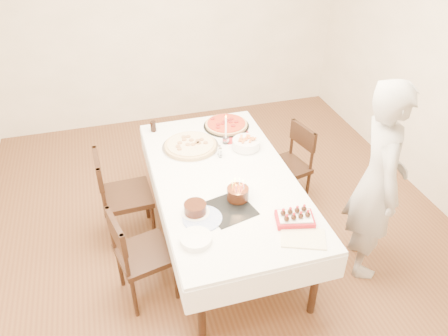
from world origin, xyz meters
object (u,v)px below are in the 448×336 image
object	(u,v)px
person	(378,183)
pizza_pepperoni	(226,125)
birthday_cake	(238,190)
strawberry_box	(295,218)
cola_glass	(153,126)
pizza_white	(190,145)
taper_candle	(226,129)
chair_right_savory	(285,167)
dining_table	(224,211)
chair_left_savory	(127,196)
chair_left_dessert	(145,254)
layer_cake	(195,209)
pasta_bowl	(246,144)

from	to	relation	value
person	pizza_pepperoni	bearing A→B (deg)	50.15
birthday_cake	strawberry_box	distance (m)	0.49
person	cola_glass	size ratio (longest dim) A/B	16.79
birthday_cake	cola_glass	bearing A→B (deg)	110.74
pizza_white	taper_candle	distance (m)	0.36
person	cola_glass	bearing A→B (deg)	65.09
chair_right_savory	pizza_pepperoni	distance (m)	0.73
dining_table	chair_right_savory	size ratio (longest dim) A/B	2.51
person	chair_left_savory	bearing A→B (deg)	83.67
dining_table	person	size ratio (longest dim) A/B	1.24
chair_right_savory	pizza_pepperoni	world-z (taller)	chair_right_savory
dining_table	pizza_white	bearing A→B (deg)	107.79
chair_left_dessert	layer_cake	xyz separation A→B (m)	(0.41, -0.00, 0.36)
chair_right_savory	pizza_white	bearing A→B (deg)	158.94
chair_left_savory	taper_candle	distance (m)	1.09
person	pizza_pepperoni	size ratio (longest dim) A/B	3.79
chair_left_savory	person	bearing A→B (deg)	152.41
chair_left_savory	pasta_bowl	bearing A→B (deg)	179.56
person	pasta_bowl	size ratio (longest dim) A/B	6.86
taper_candle	layer_cake	size ratio (longest dim) A/B	1.40
dining_table	pizza_white	world-z (taller)	pizza_white
chair_left_savory	birthday_cake	bearing A→B (deg)	139.31
pizza_white	taper_candle	world-z (taller)	taper_candle
pizza_pepperoni	layer_cake	distance (m)	1.34
dining_table	birthday_cake	xyz separation A→B (m)	(0.02, -0.32, 0.47)
dining_table	chair_right_savory	xyz separation A→B (m)	(0.76, 0.40, 0.05)
taper_candle	birthday_cake	xyz separation A→B (m)	(-0.15, -0.84, -0.06)
chair_right_savory	birthday_cake	bearing A→B (deg)	-148.88
pizza_pepperoni	chair_left_dessert	bearing A→B (deg)	-130.14
pasta_bowl	chair_left_dessert	bearing A→B (deg)	-144.60
chair_left_dessert	pizza_white	bearing A→B (deg)	-135.39
pizza_pepperoni	taper_candle	distance (m)	0.34
taper_candle	chair_right_savory	bearing A→B (deg)	-10.53
chair_right_savory	pizza_pepperoni	xyz separation A→B (m)	(-0.50, 0.41, 0.35)
pizza_white	person	bearing A→B (deg)	-40.94
person	taper_candle	world-z (taller)	person
chair_left_savory	birthday_cake	world-z (taller)	chair_left_savory
chair_left_dessert	pizza_white	distance (m)	1.14
chair_right_savory	cola_glass	xyz separation A→B (m)	(-1.21, 0.52, 0.38)
pizza_pepperoni	chair_left_savory	bearing A→B (deg)	-156.18
dining_table	chair_left_dessert	distance (m)	0.85
layer_cake	chair_left_savory	bearing A→B (deg)	123.18
cola_glass	strawberry_box	xyz separation A→B (m)	(0.79, -1.61, -0.02)
chair_right_savory	person	size ratio (longest dim) A/B	0.49
cola_glass	birthday_cake	xyz separation A→B (m)	(0.47, -1.25, 0.04)
dining_table	chair_left_savory	distance (m)	0.88
chair_right_savory	person	distance (m)	1.11
dining_table	strawberry_box	size ratio (longest dim) A/B	7.77
chair_right_savory	cola_glass	distance (m)	1.37
pizza_pepperoni	dining_table	bearing A→B (deg)	-107.75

